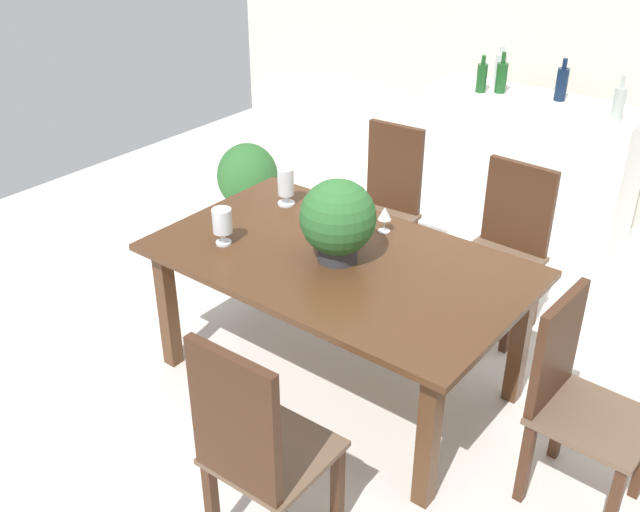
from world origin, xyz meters
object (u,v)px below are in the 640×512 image
(chair_far_right, at_px, (507,240))
(chair_far_left, at_px, (386,200))
(kitchen_counter, at_px, (525,166))
(wine_bottle_tall, at_px, (619,104))
(chair_foot_end, at_px, (574,394))
(wine_bottle_green, at_px, (501,77))
(potted_plant_floor, at_px, (248,179))
(wine_glass, at_px, (385,214))
(wine_bottle_dark, at_px, (500,69))
(chair_near_right, at_px, (254,446))
(crystal_vase_center_near, at_px, (286,184))
(wine_bottle_amber, at_px, (562,83))
(flower_centerpiece, at_px, (338,219))
(wine_bottle_clear, at_px, (482,77))
(dining_table, at_px, (338,274))
(crystal_vase_left, at_px, (222,222))

(chair_far_right, xyz_separation_m, chair_far_left, (-0.83, 0.00, 0.01))
(kitchen_counter, distance_m, wine_bottle_tall, 0.87)
(chair_far_left, xyz_separation_m, chair_foot_end, (1.64, -1.06, -0.03))
(chair_far_left, height_order, wine_bottle_green, wine_bottle_green)
(potted_plant_floor, bearing_deg, wine_glass, -24.68)
(kitchen_counter, height_order, wine_bottle_dark, wine_bottle_dark)
(wine_bottle_tall, bearing_deg, chair_near_right, -92.92)
(crystal_vase_center_near, xyz_separation_m, wine_bottle_amber, (0.72, 2.01, 0.23))
(chair_far_right, height_order, potted_plant_floor, chair_far_right)
(flower_centerpiece, relative_size, wine_bottle_tall, 1.39)
(wine_glass, distance_m, wine_bottle_clear, 1.85)
(chair_near_right, height_order, wine_glass, chair_near_right)
(chair_far_right, xyz_separation_m, flower_centerpiece, (-0.41, -1.08, 0.43))
(chair_far_left, distance_m, wine_bottle_amber, 1.48)
(wine_bottle_green, bearing_deg, chair_near_right, -78.26)
(chair_far_left, bearing_deg, wine_bottle_green, 78.15)
(chair_far_right, xyz_separation_m, kitchen_counter, (-0.43, 1.20, -0.04))
(dining_table, distance_m, crystal_vase_center_near, 0.70)
(crystal_vase_left, relative_size, wine_bottle_green, 0.68)
(chair_foot_end, xyz_separation_m, wine_bottle_dark, (-1.58, 2.38, 0.59))
(wine_glass, bearing_deg, dining_table, -93.11)
(wine_bottle_dark, bearing_deg, crystal_vase_center_near, -96.51)
(flower_centerpiece, height_order, crystal_vase_center_near, flower_centerpiece)
(flower_centerpiece, height_order, wine_bottle_dark, wine_bottle_dark)
(crystal_vase_left, bearing_deg, wine_bottle_clear, 86.22)
(wine_bottle_dark, height_order, wine_bottle_tall, wine_bottle_tall)
(chair_far_right, xyz_separation_m, wine_bottle_tall, (0.16, 1.05, 0.57))
(chair_foot_end, bearing_deg, wine_bottle_tall, 19.13)
(chair_far_left, bearing_deg, chair_near_right, -73.28)
(chair_far_left, relative_size, wine_bottle_green, 3.63)
(chair_far_left, distance_m, potted_plant_floor, 1.34)
(chair_near_right, bearing_deg, dining_table, -70.38)
(crystal_vase_left, bearing_deg, chair_far_left, 84.65)
(chair_far_right, height_order, chair_near_right, chair_near_right)
(crystal_vase_left, relative_size, crystal_vase_center_near, 0.90)
(flower_centerpiece, xyz_separation_m, wine_glass, (0.01, 0.39, -0.12))
(wine_bottle_amber, bearing_deg, wine_bottle_clear, -162.72)
(crystal_vase_left, relative_size, wine_bottle_amber, 0.68)
(chair_foot_end, distance_m, wine_bottle_amber, 2.62)
(wine_bottle_green, bearing_deg, kitchen_counter, 6.80)
(chair_far_right, distance_m, wine_bottle_tall, 1.21)
(kitchen_counter, xyz_separation_m, potted_plant_floor, (-1.71, -1.09, -0.19))
(flower_centerpiece, bearing_deg, wine_bottle_clear, 100.16)
(chair_far_right, bearing_deg, wine_bottle_dark, 122.00)
(flower_centerpiece, height_order, crystal_vase_left, flower_centerpiece)
(wine_bottle_dark, relative_size, wine_bottle_clear, 1.07)
(kitchen_counter, xyz_separation_m, wine_bottle_clear, (-0.36, -0.10, 0.60))
(chair_foot_end, height_order, wine_bottle_green, wine_bottle_green)
(wine_glass, distance_m, wine_bottle_green, 1.90)
(flower_centerpiece, relative_size, wine_bottle_dark, 1.50)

